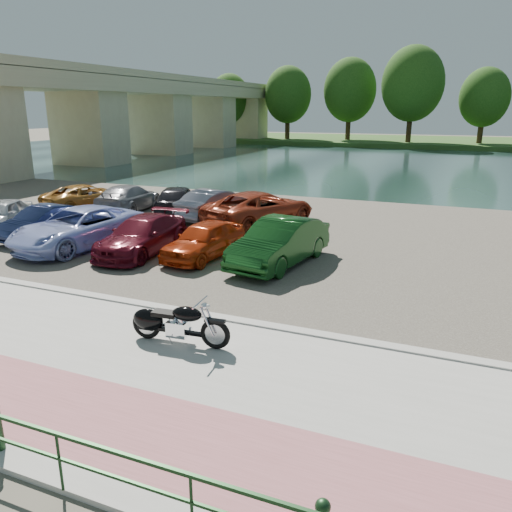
# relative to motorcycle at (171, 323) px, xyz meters

# --- Properties ---
(ground) EXTENTS (200.00, 200.00, 0.00)m
(ground) POSITION_rel_motorcycle_xyz_m (1.01, -0.40, -0.56)
(ground) COLOR #595447
(ground) RESTS_ON ground
(promenade) EXTENTS (60.00, 6.00, 0.10)m
(promenade) POSITION_rel_motorcycle_xyz_m (1.01, -1.40, -0.51)
(promenade) COLOR #9F9D95
(promenade) RESTS_ON ground
(pink_path) EXTENTS (60.00, 2.00, 0.01)m
(pink_path) POSITION_rel_motorcycle_xyz_m (1.01, -2.90, -0.46)
(pink_path) COLOR #8E5052
(pink_path) RESTS_ON promenade
(kerb) EXTENTS (60.00, 0.30, 0.14)m
(kerb) POSITION_rel_motorcycle_xyz_m (1.01, 1.60, -0.49)
(kerb) COLOR #9F9D95
(kerb) RESTS_ON ground
(parking_lot) EXTENTS (60.00, 18.00, 0.04)m
(parking_lot) POSITION_rel_motorcycle_xyz_m (1.01, 10.60, -0.54)
(parking_lot) COLOR #3F3B33
(parking_lot) RESTS_ON ground
(river) EXTENTS (120.00, 40.00, 0.00)m
(river) POSITION_rel_motorcycle_xyz_m (1.01, 39.60, -0.56)
(river) COLOR #192E2C
(river) RESTS_ON ground
(far_bank) EXTENTS (120.00, 24.00, 0.60)m
(far_bank) POSITION_rel_motorcycle_xyz_m (1.01, 71.60, -0.26)
(far_bank) COLOR #29491A
(far_bank) RESTS_ON ground
(bridge) EXTENTS (7.00, 56.00, 8.55)m
(bridge) POSITION_rel_motorcycle_xyz_m (-26.99, 40.62, 4.96)
(bridge) COLOR tan
(bridge) RESTS_ON ground
(railing) EXTENTS (24.04, 0.05, 0.90)m
(railing) POSITION_rel_motorcycle_xyz_m (1.01, -4.40, 0.23)
(railing) COLOR black
(railing) RESTS_ON promenade
(far_trees) EXTENTS (70.25, 10.68, 12.52)m
(far_trees) POSITION_rel_motorcycle_xyz_m (5.37, 65.39, 6.93)
(far_trees) COLOR #332412
(far_trees) RESTS_ON far_bank
(motorcycle) EXTENTS (2.33, 0.75, 1.05)m
(motorcycle) POSITION_rel_motorcycle_xyz_m (0.00, 0.00, 0.00)
(motorcycle) COLOR black
(motorcycle) RESTS_ON promenade
(car_0) EXTENTS (2.80, 4.11, 1.30)m
(car_0) POSITION_rel_motorcycle_xyz_m (-12.49, 6.58, 0.13)
(car_0) COLOR #A4A9AF
(car_0) RESTS_ON parking_lot
(car_1) EXTENTS (1.60, 3.93, 1.27)m
(car_1) POSITION_rel_motorcycle_xyz_m (-9.84, 6.24, 0.11)
(car_1) COLOR #121A3A
(car_1) RESTS_ON parking_lot
(car_2) EXTENTS (3.27, 5.62, 1.47)m
(car_2) POSITION_rel_motorcycle_xyz_m (-7.50, 5.66, 0.21)
(car_2) COLOR #9DABE5
(car_2) RESTS_ON parking_lot
(car_3) EXTENTS (2.03, 4.55, 1.30)m
(car_3) POSITION_rel_motorcycle_xyz_m (-4.85, 5.90, 0.13)
(car_3) COLOR #500B17
(car_3) RESTS_ON parking_lot
(car_4) EXTENTS (1.88, 3.88, 1.27)m
(car_4) POSITION_rel_motorcycle_xyz_m (-2.52, 6.23, 0.12)
(car_4) COLOR #A92C0B
(car_4) RESTS_ON parking_lot
(car_5) EXTENTS (2.29, 4.77, 1.51)m
(car_5) POSITION_rel_motorcycle_xyz_m (0.18, 6.50, 0.23)
(car_5) COLOR #103C14
(car_5) RESTS_ON parking_lot
(car_6) EXTENTS (3.41, 4.98, 1.27)m
(car_6) POSITION_rel_motorcycle_xyz_m (-12.33, 11.76, 0.11)
(car_6) COLOR #A36925
(car_6) RESTS_ON parking_lot
(car_7) EXTENTS (2.61, 4.87, 1.34)m
(car_7) POSITION_rel_motorcycle_xyz_m (-9.98, 12.07, 0.15)
(car_7) COLOR gray
(car_7) RESTS_ON parking_lot
(car_8) EXTENTS (3.02, 4.51, 1.43)m
(car_8) POSITION_rel_motorcycle_xyz_m (-7.37, 12.48, 0.19)
(car_8) COLOR black
(car_8) RESTS_ON parking_lot
(car_9) EXTENTS (2.44, 4.54, 1.42)m
(car_9) POSITION_rel_motorcycle_xyz_m (-5.00, 12.07, 0.19)
(car_9) COLOR slate
(car_9) RESTS_ON parking_lot
(car_10) EXTENTS (4.37, 6.01, 1.52)m
(car_10) POSITION_rel_motorcycle_xyz_m (-2.63, 11.64, 0.24)
(car_10) COLOR maroon
(car_10) RESTS_ON parking_lot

